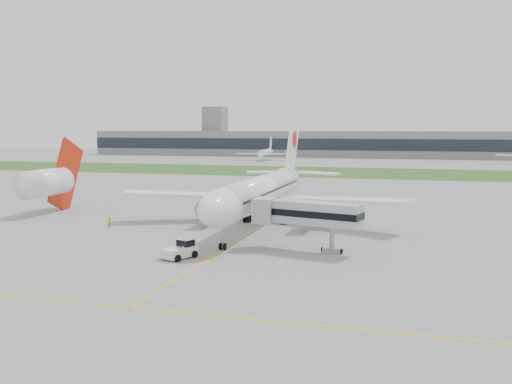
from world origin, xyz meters
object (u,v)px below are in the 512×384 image
(pushback_tug, at_px, (181,250))
(jet_bridge, at_px, (303,213))
(airliner, at_px, (262,190))
(ground_crew_near, at_px, (183,253))
(neighbor_aircraft, at_px, (48,182))

(pushback_tug, relative_size, jet_bridge, 0.33)
(airliner, distance_m, ground_crew_near, 26.81)
(pushback_tug, bearing_deg, ground_crew_near, -28.85)
(jet_bridge, xyz_separation_m, ground_crew_near, (-13.04, -8.68, -4.09))
(ground_crew_near, bearing_deg, neighbor_aircraft, -67.98)
(airliner, bearing_deg, pushback_tug, -97.69)
(ground_crew_near, relative_size, neighbor_aircraft, 0.09)
(airliner, xyz_separation_m, jet_bridge, (10.15, -17.53, -0.78))
(airliner, distance_m, pushback_tug, 26.16)
(airliner, distance_m, jet_bridge, 20.27)
(airliner, bearing_deg, jet_bridge, -59.92)
(jet_bridge, relative_size, ground_crew_near, 9.12)
(jet_bridge, distance_m, neighbor_aircraft, 55.28)
(pushback_tug, relative_size, neighbor_aircraft, 0.27)
(neighbor_aircraft, bearing_deg, pushback_tug, -35.53)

